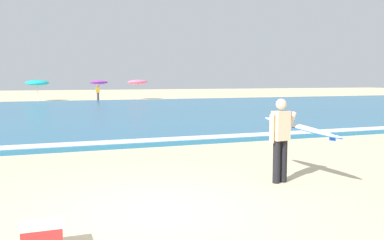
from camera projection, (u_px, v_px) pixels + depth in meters
ground_plane at (158, 211)px, 6.69m from camera, size 160.00×160.00×0.00m
sea at (69, 113)px, 25.46m from camera, size 120.00×28.00×0.14m
surf_foam at (99, 143)px, 12.95m from camera, size 120.00×0.82×0.01m
surfer_with_board at (289, 132)px, 8.55m from camera, size 1.12×2.33×1.73m
beach_umbrella_2 at (37, 83)px, 40.66m from camera, size 2.27×2.30×2.13m
beach_umbrella_3 at (99, 82)px, 40.41m from camera, size 1.77×1.79×2.06m
beach_umbrella_4 at (138, 82)px, 44.36m from camera, size 2.12×2.15×2.14m
beachgoer_near_row_right at (98, 93)px, 39.60m from camera, size 0.32×0.20×1.58m
cooler_box at (42, 237)px, 5.09m from camera, size 0.49×0.35×0.37m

